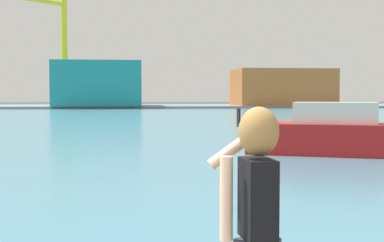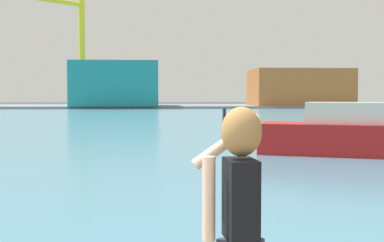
# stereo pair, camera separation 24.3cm
# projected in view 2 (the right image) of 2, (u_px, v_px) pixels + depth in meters

# --- Properties ---
(ground_plane) EXTENTS (220.00, 220.00, 0.00)m
(ground_plane) POSITION_uv_depth(u_px,v_px,m) (146.00, 118.00, 53.09)
(ground_plane) COLOR #334751
(harbor_water) EXTENTS (140.00, 100.00, 0.02)m
(harbor_water) POSITION_uv_depth(u_px,v_px,m) (147.00, 117.00, 55.08)
(harbor_water) COLOR teal
(harbor_water) RESTS_ON ground_plane
(far_shore_dock) EXTENTS (140.00, 20.00, 0.40)m
(far_shore_dock) POSITION_uv_depth(u_px,v_px,m) (148.00, 106.00, 94.90)
(far_shore_dock) COLOR gray
(far_shore_dock) RESTS_ON ground_plane
(person_photographer) EXTENTS (0.53, 0.55, 1.74)m
(person_photographer) POSITION_uv_depth(u_px,v_px,m) (239.00, 204.00, 3.68)
(person_photographer) COLOR #2D3342
(person_photographer) RESTS_ON quay_promenade
(boat_moored) EXTENTS (8.83, 5.25, 1.98)m
(boat_moored) POSITION_uv_depth(u_px,v_px,m) (374.00, 136.00, 19.75)
(boat_moored) COLOR #B21919
(boat_moored) RESTS_ON harbor_water
(warehouse_left) EXTENTS (14.21, 11.68, 7.33)m
(warehouse_left) POSITION_uv_depth(u_px,v_px,m) (115.00, 84.00, 89.63)
(warehouse_left) COLOR teal
(warehouse_left) RESTS_ON far_shore_dock
(warehouse_right) EXTENTS (16.62, 11.25, 6.27)m
(warehouse_right) POSITION_uv_depth(u_px,v_px,m) (299.00, 87.00, 93.37)
(warehouse_right) COLOR #B26633
(warehouse_right) RESTS_ON far_shore_dock
(port_crane) EXTENTS (7.65, 7.28, 17.17)m
(port_crane) POSITION_uv_depth(u_px,v_px,m) (77.00, 42.00, 85.74)
(port_crane) COLOR yellow
(port_crane) RESTS_ON far_shore_dock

